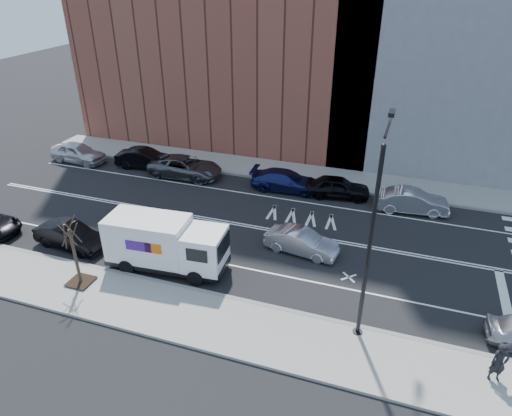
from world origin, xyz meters
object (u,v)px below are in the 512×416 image
Objects in this scene: driving_sedan at (302,242)px; pedestrian at (499,363)px; fedex_van at (165,243)px; far_parked_a at (78,153)px; far_parked_b at (145,159)px.

pedestrian is at bearing -116.95° from driving_sedan.
fedex_van is 1.38× the size of far_parked_a.
pedestrian is (24.27, -14.39, 0.27)m from far_parked_b.
driving_sedan is at bearing 26.20° from fedex_van.
far_parked_b is at bearing 134.25° from pedestrian.
far_parked_a is at bearing 78.74° from driving_sedan.
fedex_van is 7.61m from driving_sedan.
pedestrian reaches higher than far_parked_b.
fedex_van is at bearing -123.13° from far_parked_a.
fedex_van is 1.58× the size of driving_sedan.
far_parked_a is at bearing 90.62° from far_parked_b.
far_parked_b is 1.13× the size of driving_sedan.
far_parked_a is 1.15× the size of driving_sedan.
far_parked_b is 16.79m from driving_sedan.
driving_sedan is 11.47m from pedestrian.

